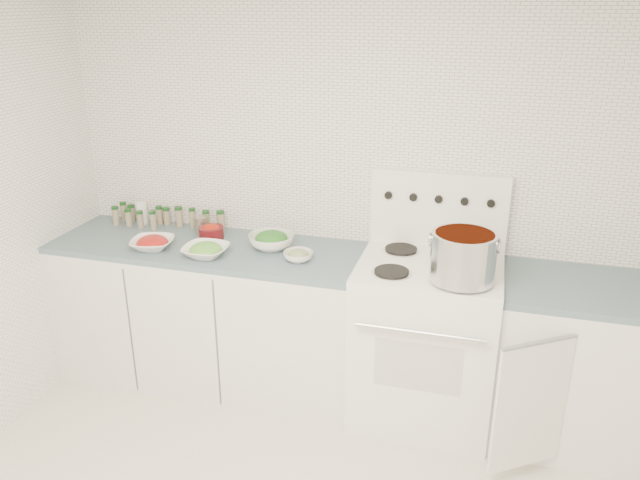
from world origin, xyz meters
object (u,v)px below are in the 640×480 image
(bowl_tomato, at_px, (152,243))
(stove, at_px, (425,336))
(stock_pot, at_px, (463,255))
(bowl_snowpea, at_px, (206,250))

(bowl_tomato, bearing_deg, stove, 4.72)
(stove, bearing_deg, bowl_tomato, -175.28)
(stock_pot, distance_m, bowl_tomato, 1.76)
(stove, bearing_deg, bowl_snowpea, -173.00)
(stove, height_order, bowl_tomato, stove)
(stove, distance_m, bowl_snowpea, 1.32)
(stove, height_order, stock_pot, stove)
(bowl_tomato, xyz_separation_m, bowl_snowpea, (0.35, -0.02, 0.00))
(stove, relative_size, bowl_snowpea, 5.43)
(stove, relative_size, stock_pot, 3.99)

